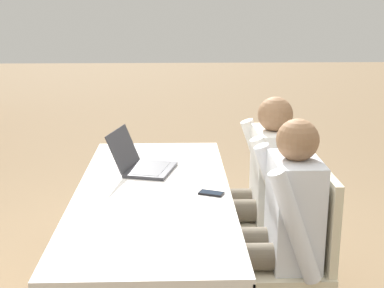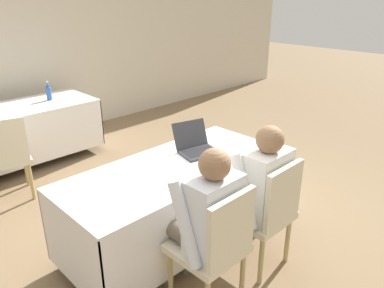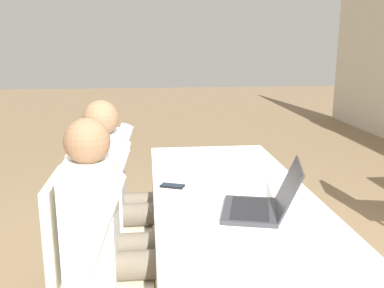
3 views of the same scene
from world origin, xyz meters
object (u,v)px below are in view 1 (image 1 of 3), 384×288
Objects in this scene: cell_phone at (211,193)px; person_white_shirt at (259,182)px; chair_near_right at (276,207)px; chair_near_left at (297,251)px; person_checkered_shirt at (277,221)px; laptop at (143,163)px.

cell_phone is 0.47m from person_white_shirt.
chair_near_right is 0.19m from person_white_shirt.
chair_near_left is at bearing 10.31° from person_white_shirt.
cell_phone is at bearing -117.64° from chair_near_left.
person_checkered_shirt is 1.00× the size of person_white_shirt.
laptop reaches higher than chair_near_left.
chair_near_right is (-0.05, -0.79, -0.27)m from laptop.
person_white_shirt is (0.35, -0.31, -0.07)m from cell_phone.
person_checkered_shirt reaches higher than cell_phone.
person_white_shirt is at bearing -79.41° from laptop.
laptop is 0.35× the size of person_white_shirt.
person_checkered_shirt is at bearing 0.00° from person_white_shirt.
laptop is at bearing 65.65° from cell_phone.
laptop reaches higher than chair_near_right.
chair_near_left is at bearing 0.00° from chair_near_right.
person_white_shirt is at bearing -90.00° from chair_near_right.
chair_near_right is at bearing -26.57° from cell_phone.
chair_near_left is 0.57m from chair_near_right.
cell_phone is 0.12× the size of person_white_shirt.
person_checkered_shirt reaches higher than laptop.
person_white_shirt is (0.57, 0.10, 0.16)m from chair_near_left.
person_checkered_shirt is (0.00, 0.10, 0.16)m from chair_near_left.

